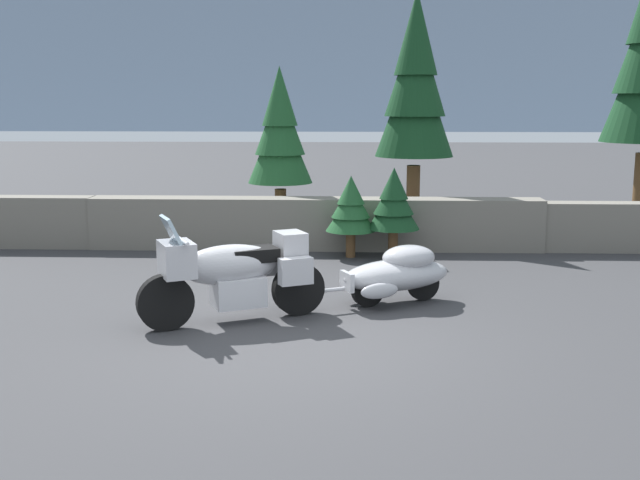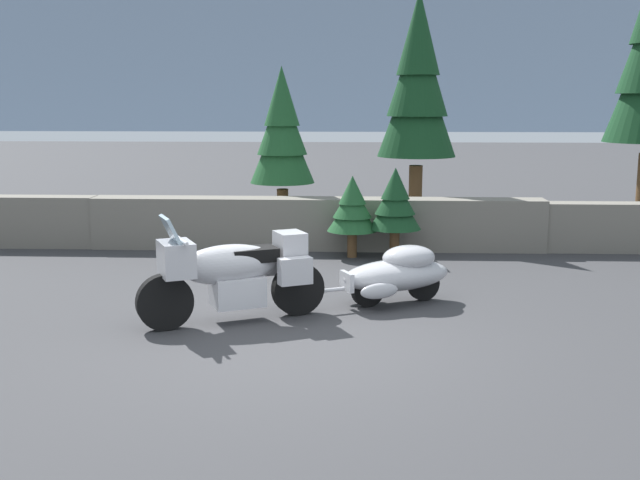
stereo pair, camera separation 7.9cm
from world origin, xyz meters
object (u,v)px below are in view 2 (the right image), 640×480
object	(u,v)px
pine_tree_secondary	(418,83)
pine_tree_far_right	(282,131)
touring_motorcycle	(233,271)
car_shaped_trailer	(397,273)

from	to	relation	value
pine_tree_secondary	pine_tree_far_right	distance (m)	2.79
touring_motorcycle	pine_tree_secondary	xyz separation A→B (m)	(2.63, 6.33, 2.32)
car_shaped_trailer	pine_tree_secondary	size ratio (longest dim) A/B	0.46
pine_tree_secondary	pine_tree_far_right	bearing A→B (deg)	-167.89
car_shaped_trailer	pine_tree_secondary	world-z (taller)	pine_tree_secondary
pine_tree_far_right	pine_tree_secondary	bearing A→B (deg)	12.11
touring_motorcycle	car_shaped_trailer	world-z (taller)	touring_motorcycle
pine_tree_far_right	car_shaped_trailer	bearing A→B (deg)	-67.96
touring_motorcycle	pine_tree_far_right	bearing A→B (deg)	89.51
touring_motorcycle	pine_tree_secondary	world-z (taller)	pine_tree_secondary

